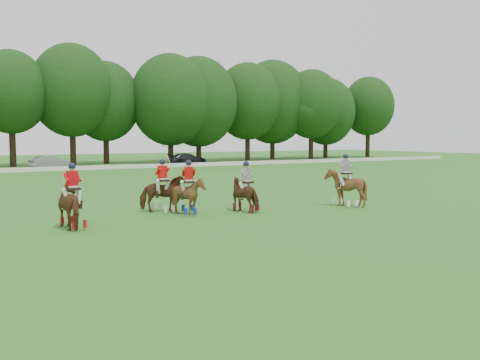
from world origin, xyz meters
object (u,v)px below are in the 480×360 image
polo_red_b (163,193)px  polo_stripe_b (345,187)px  car_right (188,159)px  polo_ball (240,213)px  polo_red_a (73,205)px  polo_stripe_a (246,194)px  polo_red_c (189,195)px  car_mid (50,162)px

polo_red_b → polo_stripe_b: bearing=-18.2°
polo_red_b → polo_stripe_b: size_ratio=1.15×
car_right → polo_ball: car_right is taller
polo_red_a → polo_ball: polo_red_a is taller
polo_red_a → polo_stripe_a: polo_red_a is taller
polo_red_b → polo_stripe_a: (3.21, -1.75, -0.04)m
polo_red_c → polo_stripe_b: size_ratio=0.93×
polo_red_b → polo_red_a: bearing=-154.5°
car_right → polo_red_c: polo_red_c is taller
polo_stripe_b → polo_ball: 5.66m
car_right → polo_red_a: 45.49m
car_right → polo_stripe_a: size_ratio=2.11×
car_right → polo_red_c: 42.33m
car_right → polo_red_b: bearing=158.6°
car_mid → car_right: (16.11, 0.00, -0.00)m
car_right → polo_red_b: size_ratio=1.64×
polo_stripe_a → polo_red_b: bearing=151.4°
polo_red_a → car_mid: bearing=78.9°
polo_stripe_a → polo_ball: (-0.59, -0.45, -0.75)m
polo_stripe_a → polo_ball: polo_stripe_a is taller
car_mid → polo_red_a: polo_red_a is taller
polo_red_c → polo_stripe_b: (7.56, -1.41, 0.08)m
polo_stripe_b → polo_stripe_a: bearing=169.4°
car_right → polo_ball: bearing=163.1°
polo_red_a → polo_ball: size_ratio=26.23×
car_right → polo_red_b: 41.48m
car_mid → polo_stripe_a: bearing=163.3°
car_mid → car_right: 16.11m
polo_red_c → polo_red_b: bearing=116.7°
polo_red_b → polo_stripe_a: size_ratio=1.29×
car_right → polo_stripe_b: 40.94m
polo_red_a → polo_red_c: (5.05, 0.83, -0.02)m
car_right → polo_stripe_b: size_ratio=1.89×
car_right → polo_red_c: bearing=160.2°
car_right → polo_stripe_b: (-11.14, -39.39, 0.24)m
polo_red_a → polo_red_b: bearing=25.5°
polo_stripe_a → polo_ball: bearing=-142.9°
polo_red_b → polo_ball: bearing=-40.0°
polo_stripe_a → polo_stripe_b: polo_stripe_b is taller
polo_red_a → polo_red_b: 4.88m
polo_red_b → polo_stripe_b: 8.62m
car_mid → polo_stripe_b: bearing=170.6°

